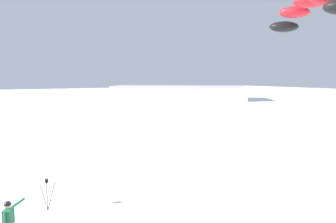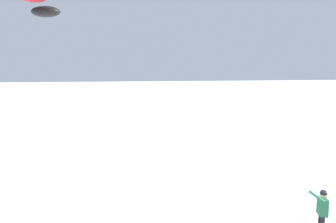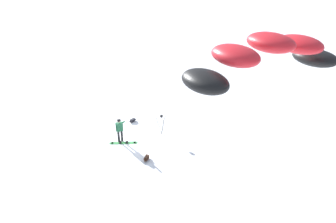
{
  "view_description": "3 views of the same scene",
  "coord_description": "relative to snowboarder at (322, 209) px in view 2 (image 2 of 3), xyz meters",
  "views": [
    {
      "loc": [
        -0.61,
        -11.71,
        5.92
      ],
      "look_at": [
        4.74,
        -2.1,
        4.64
      ],
      "focal_mm": 31.6,
      "sensor_mm": 36.0,
      "label": 1
    },
    {
      "loc": [
        6.2,
        7.42,
        5.59
      ],
      "look_at": [
        4.28,
        -1.87,
        4.27
      ],
      "focal_mm": 31.19,
      "sensor_mm": 36.0,
      "label": 2
    },
    {
      "loc": [
        11.54,
        -11.05,
        10.18
      ],
      "look_at": [
        4.37,
        -1.91,
        4.34
      ],
      "focal_mm": 30.26,
      "sensor_mm": 36.0,
      "label": 3
    }
  ],
  "objects": [
    {
      "name": "snowboarder",
      "position": [
        0.0,
        0.0,
        0.0
      ],
      "size": [
        0.75,
        0.47,
        1.72
      ],
      "color": "black",
      "rests_on": "ground_plane"
    }
  ]
}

